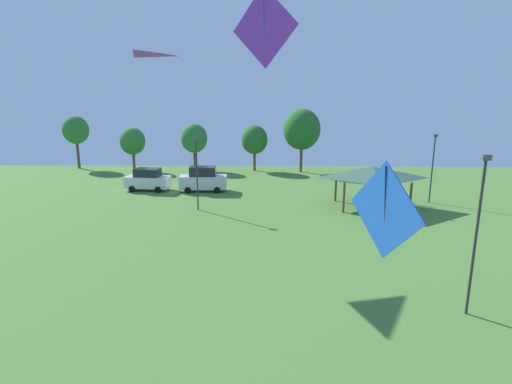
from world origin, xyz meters
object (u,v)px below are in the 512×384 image
object	(u,v)px
parked_car_second_from_left	(203,179)
treeline_tree_0	(76,130)
kite_flying_7	(264,28)
kite_flying_10	(135,74)
kite_flying_5	(385,211)
treeline_tree_2	(194,138)
park_pavilion	(372,172)
parked_car_leftmost	(148,180)
light_post_0	(197,170)
treeline_tree_1	(133,141)
treeline_tree_4	(302,129)
light_post_1	(477,229)
light_post_2	(433,165)
treeline_tree_3	(254,140)

from	to	relation	value
parked_car_second_from_left	treeline_tree_0	distance (m)	24.03
kite_flying_7	kite_flying_10	bearing A→B (deg)	133.26
kite_flying_5	treeline_tree_2	xyz separation A→B (m)	(-12.05, 44.05, -2.55)
park_pavilion	parked_car_second_from_left	bearing A→B (deg)	160.14
parked_car_leftmost	treeline_tree_0	distance (m)	19.48
kite_flying_7	light_post_0	bearing A→B (deg)	110.98
treeline_tree_1	treeline_tree_2	bearing A→B (deg)	4.49
treeline_tree_4	kite_flying_5	bearing A→B (deg)	-92.72
kite_flying_10	light_post_0	xyz separation A→B (m)	(2.93, 5.60, -7.37)
kite_flying_5	light_post_1	size ratio (longest dim) A/B	0.32
parked_car_leftmost	treeline_tree_1	bearing A→B (deg)	120.29
light_post_1	kite_flying_5	bearing A→B (deg)	-129.88
light_post_1	light_post_2	size ratio (longest dim) A/B	1.13
light_post_1	kite_flying_7	bearing A→B (deg)	167.31
park_pavilion	treeline_tree_0	world-z (taller)	treeline_tree_0
parked_car_leftmost	light_post_0	distance (m)	10.07
kite_flying_10	treeline_tree_3	size ratio (longest dim) A/B	0.61
parked_car_leftmost	light_post_0	size ratio (longest dim) A/B	0.76
parked_car_leftmost	treeline_tree_3	distance (m)	16.57
treeline_tree_0	treeline_tree_4	world-z (taller)	treeline_tree_4
kite_flying_10	treeline_tree_3	world-z (taller)	kite_flying_10
light_post_0	light_post_2	world-z (taller)	light_post_2
kite_flying_7	park_pavilion	bearing A→B (deg)	59.75
park_pavilion	light_post_2	distance (m)	6.01
kite_flying_7	treeline_tree_1	distance (m)	39.00
kite_flying_5	treeline_tree_1	world-z (taller)	kite_flying_5
parked_car_leftmost	light_post_0	xyz separation A→B (m)	(6.41, -7.41, 2.34)
kite_flying_10	kite_flying_7	bearing A→B (deg)	-46.74
kite_flying_5	treeline_tree_3	distance (m)	44.14
treeline_tree_2	light_post_0	bearing A→B (deg)	-79.53
parked_car_leftmost	parked_car_second_from_left	bearing A→B (deg)	2.92
kite_flying_5	parked_car_second_from_left	world-z (taller)	kite_flying_5
kite_flying_5	treeline_tree_2	size ratio (longest dim) A/B	0.37
kite_flying_10	light_post_1	size ratio (longest dim) A/B	0.52
parked_car_leftmost	treeline_tree_1	world-z (taller)	treeline_tree_1
kite_flying_7	treeline_tree_0	size ratio (longest dim) A/B	0.47
treeline_tree_4	kite_flying_7	bearing A→B (deg)	-98.13
kite_flying_7	treeline_tree_4	size ratio (longest dim) A/B	0.41
treeline_tree_2	treeline_tree_4	world-z (taller)	treeline_tree_4
kite_flying_10	treeline_tree_3	bearing A→B (deg)	73.95
kite_flying_10	park_pavilion	xyz separation A→B (m)	(17.98, 7.01, -7.77)
treeline_tree_1	treeline_tree_3	bearing A→B (deg)	1.62
treeline_tree_1	treeline_tree_3	distance (m)	16.02
park_pavilion	light_post_0	bearing A→B (deg)	-174.65
treeline_tree_0	treeline_tree_1	distance (m)	8.46
parked_car_second_from_left	kite_flying_5	bearing A→B (deg)	-76.00
treeline_tree_3	treeline_tree_4	bearing A→B (deg)	-8.72
parked_car_leftmost	light_post_2	size ratio (longest dim) A/B	0.75
light_post_0	light_post_1	distance (m)	22.23
park_pavilion	treeline_tree_2	bearing A→B (deg)	135.43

